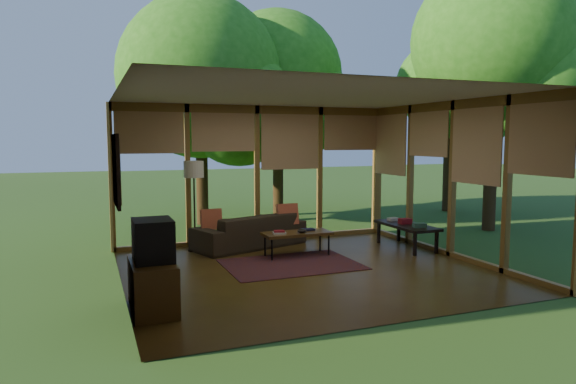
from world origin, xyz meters
name	(u,v)px	position (x,y,z in m)	size (l,w,h in m)	color
floor	(307,270)	(0.00, 0.00, 0.00)	(5.50, 5.50, 0.00)	#563C16
ceiling	(308,95)	(0.00, 0.00, 2.70)	(5.50, 5.50, 0.00)	silver
wall_left	(120,191)	(-2.75, 0.00, 1.35)	(0.04, 5.00, 2.70)	beige
wall_front	(399,203)	(0.00, -2.50, 1.35)	(5.50, 0.04, 2.70)	beige
window_wall_back	(257,174)	(0.00, 2.50, 1.35)	(5.50, 0.12, 2.70)	olive
window_wall_right	(453,179)	(2.75, 0.00, 1.35)	(0.12, 5.00, 2.70)	olive
exterior_lawn	(423,197)	(8.00, 8.00, -0.01)	(40.00, 40.00, 0.00)	#2E521F
tree_nw	(200,77)	(-0.59, 5.01, 3.50)	(3.85, 3.85, 5.44)	#3B2815
tree_ne	(277,77)	(1.64, 5.81, 3.70)	(3.45, 3.45, 5.44)	#3B2815
tree_se	(492,43)	(5.14, 1.79, 4.12)	(3.47, 3.47, 5.88)	#3B2815
tree_far	(445,89)	(6.25, 4.71, 3.44)	(2.76, 2.76, 4.84)	#3B2815
rug	(291,264)	(-0.10, 0.42, 0.01)	(2.15, 1.52, 0.01)	maroon
sofa	(250,230)	(-0.31, 2.00, 0.32)	(2.17, 0.85, 0.63)	#312618
pillow_left	(211,220)	(-1.06, 1.95, 0.57)	(0.38, 0.13, 0.38)	#9C260E
pillow_right	(287,215)	(0.44, 1.95, 0.58)	(0.41, 0.14, 0.41)	#9C260E
ct_book_lower	(279,233)	(-0.12, 0.92, 0.44)	(0.22, 0.16, 0.03)	#BDB3AB
ct_book_upper	(279,231)	(-0.12, 0.92, 0.47)	(0.18, 0.14, 0.03)	maroon
ct_book_side	(308,230)	(0.48, 1.05, 0.44)	(0.21, 0.16, 0.03)	black
ct_bowl	(302,231)	(0.28, 0.87, 0.46)	(0.16, 0.16, 0.07)	black
media_cabinet	(153,286)	(-2.47, -1.05, 0.30)	(0.50, 1.00, 0.60)	#553817
television	(153,240)	(-2.45, -1.05, 0.85)	(0.45, 0.55, 0.50)	black
console_book_a	(419,225)	(2.40, 0.43, 0.50)	(0.22, 0.16, 0.08)	#335A47
console_book_b	(405,221)	(2.40, 0.88, 0.50)	(0.22, 0.16, 0.10)	maroon
console_book_c	(393,219)	(2.40, 1.28, 0.48)	(0.20, 0.15, 0.05)	#BDB3AB
floor_lamp	(194,174)	(-1.35, 2.04, 1.41)	(0.36, 0.36, 1.65)	black
coffee_table	(297,234)	(0.23, 0.97, 0.39)	(1.20, 0.50, 0.43)	#553817
side_console	(406,226)	(2.40, 0.83, 0.41)	(0.60, 1.40, 0.46)	black
wall_painting	(116,170)	(-2.71, 1.40, 1.55)	(0.06, 1.35, 1.15)	black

